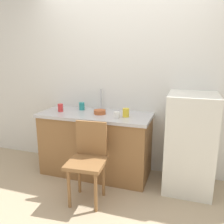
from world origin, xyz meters
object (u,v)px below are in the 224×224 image
chair (88,158)px  cup_red (60,108)px  cup_white (117,115)px  refrigerator (190,143)px  cup_teal (82,106)px  terracotta_bowl (100,112)px  cup_yellow (126,113)px

chair → cup_red: cup_red is taller
cup_red → cup_white: (0.83, -0.08, -0.02)m
refrigerator → chair: size_ratio=1.33×
refrigerator → cup_teal: 1.52m
refrigerator → cup_teal: refrigerator is taller
terracotta_bowl → cup_teal: cup_teal is taller
chair → cup_red: bearing=135.2°
chair → cup_white: size_ratio=11.84×
chair → cup_teal: 0.93m
refrigerator → cup_yellow: (-0.79, -0.04, 0.32)m
terracotta_bowl → cup_white: (0.27, -0.11, 0.01)m
cup_yellow → chair: bearing=-116.6°
terracotta_bowl → cup_yellow: (0.36, -0.03, 0.03)m
chair → refrigerator: bearing=24.9°
cup_yellow → cup_red: size_ratio=1.03×
cup_yellow → cup_teal: 0.71m
chair → cup_yellow: cup_yellow is taller
chair → terracotta_bowl: (-0.08, 0.59, 0.38)m
refrigerator → cup_teal: (-1.48, 0.13, 0.32)m
chair → cup_yellow: bearing=59.0°
refrigerator → cup_red: bearing=-178.4°
terracotta_bowl → cup_red: (-0.56, -0.04, 0.03)m
cup_yellow → terracotta_bowl: bearing=175.0°
cup_red → cup_white: 0.83m
refrigerator → chair: 1.23m
cup_yellow → cup_white: bearing=-139.8°
terracotta_bowl → cup_yellow: size_ratio=1.43×
terracotta_bowl → cup_yellow: 0.36m
refrigerator → cup_yellow: refrigerator is taller
chair → cup_red: size_ratio=8.46×
cup_teal → chair: bearing=-60.7°
refrigerator → cup_white: (-0.88, -0.12, 0.30)m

